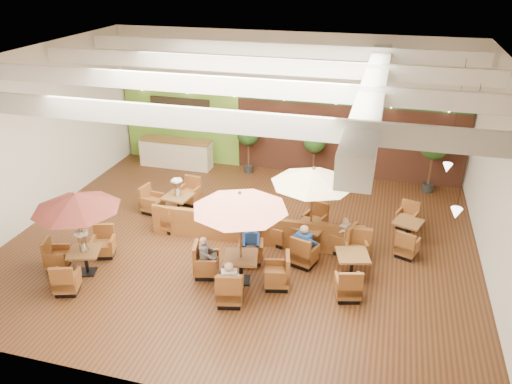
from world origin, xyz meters
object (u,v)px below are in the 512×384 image
(service_counter, at_px, (176,153))
(topiary_1, at_px, (315,144))
(table_1, at_px, (240,222))
(diner_3, at_px, (305,241))
(table_5, at_px, (407,232))
(table_0, at_px, (76,216))
(topiary_0, at_px, (248,136))
(table_3, at_px, (172,203))
(table_2, at_px, (312,194))
(diner_0, at_px, (229,278))
(diner_1, at_px, (251,240))
(topiary_2, at_px, (434,149))
(diner_2, at_px, (206,253))
(diner_4, at_px, (343,231))
(table_4, at_px, (352,266))
(booth_divider, at_px, (258,231))

(service_counter, relative_size, topiary_1, 1.51)
(table_1, distance_m, diner_3, 2.21)
(table_5, bearing_deg, table_0, -135.53)
(table_0, relative_size, table_1, 0.93)
(service_counter, bearing_deg, table_1, -55.06)
(topiary_0, distance_m, diner_3, 7.01)
(table_3, bearing_deg, table_2, -1.31)
(table_2, bearing_deg, diner_0, -97.66)
(table_2, distance_m, diner_1, 2.20)
(topiary_2, bearing_deg, table_1, -124.88)
(topiary_0, height_order, diner_2, topiary_0)
(diner_1, distance_m, diner_3, 1.52)
(topiary_2, height_order, diner_2, topiary_2)
(service_counter, distance_m, diner_4, 8.92)
(topiary_2, distance_m, diner_3, 7.12)
(table_0, height_order, table_4, table_0)
(service_counter, height_order, topiary_1, topiary_1)
(table_2, height_order, diner_4, table_2)
(topiary_0, xyz_separation_m, diner_3, (3.40, -6.09, -0.76))
(service_counter, height_order, diner_3, diner_3)
(table_5, relative_size, diner_4, 3.51)
(diner_2, relative_size, diner_4, 1.06)
(service_counter, xyz_separation_m, diner_4, (7.44, -4.92, 0.14))
(topiary_0, bearing_deg, diner_3, -60.83)
(diner_1, bearing_deg, topiary_2, -144.57)
(service_counter, distance_m, diner_0, 9.50)
(booth_divider, bearing_deg, table_5, 15.13)
(table_3, relative_size, diner_4, 3.74)
(booth_divider, relative_size, diner_4, 9.53)
(table_5, height_order, diner_0, diner_0)
(table_4, height_order, diner_2, diner_2)
(booth_divider, distance_m, table_0, 5.21)
(table_2, xyz_separation_m, table_5, (2.81, 1.15, -1.47))
(diner_1, height_order, diner_2, diner_2)
(service_counter, xyz_separation_m, table_2, (6.47, -4.92, 1.22))
(topiary_1, relative_size, diner_1, 2.75)
(diner_1, relative_size, diner_2, 0.96)
(table_4, relative_size, table_5, 1.06)
(table_1, relative_size, topiary_0, 1.34)
(topiary_1, xyz_separation_m, diner_0, (-0.76, -8.30, -0.72))
(diner_1, relative_size, diner_4, 1.01)
(table_0, height_order, diner_0, table_0)
(table_5, distance_m, diner_4, 2.21)
(topiary_0, distance_m, diner_2, 7.40)
(booth_divider, xyz_separation_m, table_0, (-4.24, -2.73, 1.33))
(topiary_2, bearing_deg, table_3, -153.24)
(topiary_1, height_order, topiary_2, topiary_2)
(table_2, xyz_separation_m, diner_2, (-2.50, -2.19, -1.07))
(diner_0, bearing_deg, diner_4, 31.72)
(diner_4, bearing_deg, topiary_0, 63.57)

